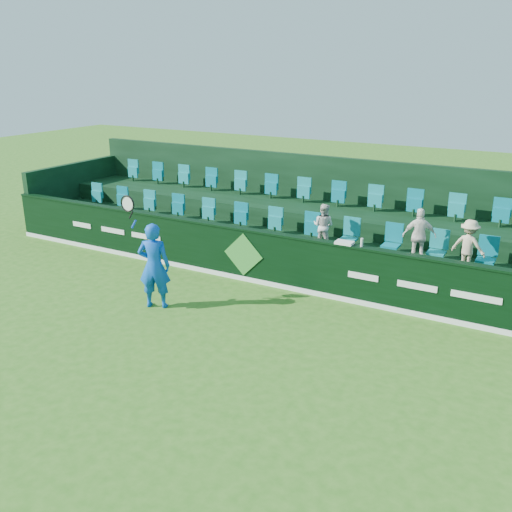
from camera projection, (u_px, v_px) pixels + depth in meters
The scene contains 13 objects.
ground at pixel (143, 344), 11.15m from camera, with size 60.00×60.00×0.00m, color #2D6818.
sponsor_hoarding at pixel (246, 254), 14.23m from camera, with size 16.00×0.25×1.35m.
stand_tier_front at pixel (267, 252), 15.23m from camera, with size 16.00×2.00×0.80m, color black.
stand_tier_back at pixel (297, 226), 16.71m from camera, with size 16.00×1.80×1.30m, color black.
stand_rear at pixel (304, 205), 16.90m from camera, with size 16.00×4.10×2.60m.
seat_row_front at pixel (274, 224), 15.33m from camera, with size 13.50×0.50×0.60m, color teal.
seat_row_back at pixel (302, 193), 16.65m from camera, with size 13.50×0.50×0.60m, color teal.
tennis_player at pixel (154, 265), 12.55m from camera, with size 1.23×0.71×2.59m.
spectator_left at pixel (323, 226), 14.19m from camera, with size 0.55×0.42×1.12m, color silver.
spectator_middle at pixel (419, 236), 13.06m from camera, with size 0.76×0.32×1.30m, color white.
spectator_right at pixel (469, 246), 12.58m from camera, with size 0.76×0.44×1.17m, color #CCBA90.
towel at pixel (344, 243), 12.81m from camera, with size 0.40×0.26×0.06m, color white.
drinks_bottle at pixel (362, 242), 12.60m from camera, with size 0.06×0.06×0.19m, color silver.
Camera 1 is at (6.84, -7.62, 5.24)m, focal length 40.00 mm.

